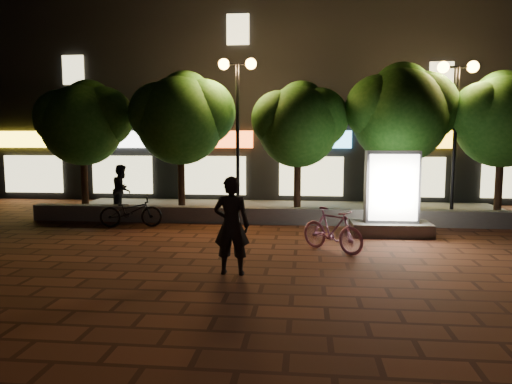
# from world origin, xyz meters

# --- Properties ---
(ground) EXTENTS (80.00, 80.00, 0.00)m
(ground) POSITION_xyz_m (0.00, 0.00, 0.00)
(ground) COLOR brown
(ground) RESTS_ON ground
(retaining_wall) EXTENTS (16.00, 0.45, 0.50)m
(retaining_wall) POSITION_xyz_m (0.00, 4.00, 0.25)
(retaining_wall) COLOR slate
(retaining_wall) RESTS_ON ground
(sidewalk) EXTENTS (16.00, 5.00, 0.08)m
(sidewalk) POSITION_xyz_m (0.00, 6.50, 0.04)
(sidewalk) COLOR slate
(sidewalk) RESTS_ON ground
(building_block) EXTENTS (28.00, 8.12, 11.30)m
(building_block) POSITION_xyz_m (-0.01, 12.99, 5.00)
(building_block) COLOR black
(building_block) RESTS_ON ground
(tree_far_left) EXTENTS (3.36, 2.80, 4.63)m
(tree_far_left) POSITION_xyz_m (-6.95, 5.46, 3.29)
(tree_far_left) COLOR black
(tree_far_left) RESTS_ON sidewalk
(tree_left) EXTENTS (3.60, 3.00, 4.89)m
(tree_left) POSITION_xyz_m (-3.45, 5.46, 3.44)
(tree_left) COLOR black
(tree_left) RESTS_ON sidewalk
(tree_mid) EXTENTS (3.24, 2.70, 4.50)m
(tree_mid) POSITION_xyz_m (0.55, 5.46, 3.22)
(tree_mid) COLOR black
(tree_mid) RESTS_ON sidewalk
(tree_right) EXTENTS (3.72, 3.10, 5.07)m
(tree_right) POSITION_xyz_m (3.86, 5.46, 3.57)
(tree_right) COLOR black
(tree_right) RESTS_ON sidewalk
(tree_far_right) EXTENTS (3.48, 2.90, 4.76)m
(tree_far_right) POSITION_xyz_m (7.05, 5.46, 3.37)
(tree_far_right) COLOR black
(tree_far_right) RESTS_ON sidewalk
(street_lamp_left) EXTENTS (1.26, 0.36, 5.18)m
(street_lamp_left) POSITION_xyz_m (-1.50, 5.20, 4.03)
(street_lamp_left) COLOR black
(street_lamp_left) RESTS_ON sidewalk
(street_lamp_right) EXTENTS (1.26, 0.36, 4.98)m
(street_lamp_right) POSITION_xyz_m (5.50, 5.20, 3.89)
(street_lamp_right) COLOR black
(street_lamp_right) RESTS_ON sidewalk
(ad_kiosk) EXTENTS (2.17, 1.13, 2.32)m
(ad_kiosk) POSITION_xyz_m (3.12, 2.58, 0.94)
(ad_kiosk) COLOR slate
(ad_kiosk) RESTS_ON ground
(scooter_pink) EXTENTS (1.64, 1.49, 1.04)m
(scooter_pink) POSITION_xyz_m (1.41, 0.47, 0.52)
(scooter_pink) COLOR #D381BF
(scooter_pink) RESTS_ON ground
(rider) EXTENTS (0.72, 0.49, 1.94)m
(rider) POSITION_xyz_m (-0.66, -1.63, 0.97)
(rider) COLOR black
(rider) RESTS_ON ground
(scooter_parked) EXTENTS (1.93, 0.99, 0.97)m
(scooter_parked) POSITION_xyz_m (-4.43, 3.00, 0.48)
(scooter_parked) COLOR black
(scooter_parked) RESTS_ON ground
(pedestrian) EXTENTS (0.71, 0.87, 1.69)m
(pedestrian) POSITION_xyz_m (-5.44, 4.90, 0.92)
(pedestrian) COLOR black
(pedestrian) RESTS_ON sidewalk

